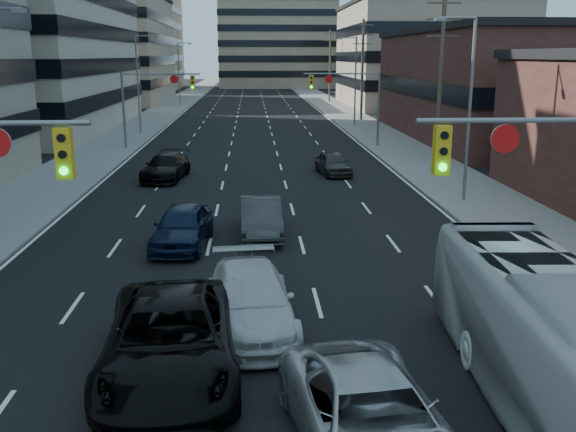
# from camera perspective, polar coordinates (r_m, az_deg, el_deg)

# --- Properties ---
(road_surface) EXTENTS (18.00, 300.00, 0.02)m
(road_surface) POSITION_cam_1_polar(r_m,az_deg,el_deg) (136.06, -3.26, 11.05)
(road_surface) COLOR black
(road_surface) RESTS_ON ground
(sidewalk_left) EXTENTS (5.00, 300.00, 0.15)m
(sidewalk_left) POSITION_cam_1_polar(r_m,az_deg,el_deg) (136.54, -8.18, 10.97)
(sidewalk_left) COLOR slate
(sidewalk_left) RESTS_ON ground
(sidewalk_right) EXTENTS (5.00, 300.00, 0.15)m
(sidewalk_right) POSITION_cam_1_polar(r_m,az_deg,el_deg) (136.55, 1.66, 11.10)
(sidewalk_right) COLOR slate
(sidewalk_right) RESTS_ON ground
(office_left_far) EXTENTS (20.00, 30.00, 16.00)m
(office_left_far) POSITION_cam_1_polar(r_m,az_deg,el_deg) (108.54, -16.47, 13.97)
(office_left_far) COLOR gray
(office_left_far) RESTS_ON ground
(storefront_right_mid) EXTENTS (20.00, 30.00, 9.00)m
(storefront_right_mid) POSITION_cam_1_polar(r_m,az_deg,el_deg) (60.91, 20.43, 10.70)
(storefront_right_mid) COLOR #472119
(storefront_right_mid) RESTS_ON ground
(office_right_far) EXTENTS (22.00, 28.00, 14.00)m
(office_right_far) POSITION_cam_1_polar(r_m,az_deg,el_deg) (97.17, 12.07, 13.68)
(office_right_far) COLOR gray
(office_right_far) RESTS_ON ground
(bg_block_left) EXTENTS (24.00, 24.00, 20.00)m
(bg_block_left) POSITION_cam_1_polar(r_m,az_deg,el_deg) (148.55, -14.56, 14.75)
(bg_block_left) COLOR #ADA089
(bg_block_left) RESTS_ON ground
(bg_block_right) EXTENTS (22.00, 22.00, 12.00)m
(bg_block_right) POSITION_cam_1_polar(r_m,az_deg,el_deg) (139.62, 10.33, 13.39)
(bg_block_right) COLOR gray
(bg_block_right) RESTS_ON ground
(signal_far_left) EXTENTS (6.09, 0.33, 6.00)m
(signal_far_left) POSITION_cam_1_polar(r_m,az_deg,el_deg) (51.52, -11.92, 10.58)
(signal_far_left) COLOR slate
(signal_far_left) RESTS_ON ground
(signal_far_right) EXTENTS (6.09, 0.33, 6.00)m
(signal_far_right) POSITION_cam_1_polar(r_m,az_deg,el_deg) (51.54, 5.54, 10.82)
(signal_far_right) COLOR slate
(signal_far_right) RESTS_ON ground
(utility_pole_block) EXTENTS (2.20, 0.28, 11.00)m
(utility_pole_block) POSITION_cam_1_polar(r_m,az_deg,el_deg) (43.66, 13.40, 11.87)
(utility_pole_block) COLOR #4C3D2D
(utility_pole_block) RESTS_ON ground
(utility_pole_midblock) EXTENTS (2.20, 0.28, 11.00)m
(utility_pole_midblock) POSITION_cam_1_polar(r_m,az_deg,el_deg) (72.93, 6.63, 12.89)
(utility_pole_midblock) COLOR #4C3D2D
(utility_pole_midblock) RESTS_ON ground
(utility_pole_distant) EXTENTS (2.20, 0.28, 11.00)m
(utility_pole_distant) POSITION_cam_1_polar(r_m,az_deg,el_deg) (102.62, 3.74, 13.28)
(utility_pole_distant) COLOR #4C3D2D
(utility_pole_distant) RESTS_ON ground
(streetlight_left_mid) EXTENTS (2.03, 0.22, 9.00)m
(streetlight_left_mid) POSITION_cam_1_polar(r_m,az_deg,el_deg) (61.77, -13.07, 11.76)
(streetlight_left_mid) COLOR slate
(streetlight_left_mid) RESTS_ON ground
(streetlight_left_far) EXTENTS (2.03, 0.22, 9.00)m
(streetlight_left_far) POSITION_cam_1_polar(r_m,az_deg,el_deg) (96.45, -9.57, 12.64)
(streetlight_left_far) COLOR slate
(streetlight_left_far) RESTS_ON ground
(streetlight_right_near) EXTENTS (2.03, 0.22, 9.00)m
(streetlight_right_near) POSITION_cam_1_polar(r_m,az_deg,el_deg) (32.66, 15.62, 9.83)
(streetlight_right_near) COLOR slate
(streetlight_right_near) RESTS_ON ground
(streetlight_right_far) EXTENTS (2.03, 0.22, 9.00)m
(streetlight_right_far) POSITION_cam_1_polar(r_m,az_deg,el_deg) (66.73, 5.89, 12.19)
(streetlight_right_far) COLOR slate
(streetlight_right_far) RESTS_ON ground
(black_pickup) EXTENTS (3.40, 6.69, 1.81)m
(black_pickup) POSITION_cam_1_polar(r_m,az_deg,el_deg) (15.09, -10.40, -10.77)
(black_pickup) COLOR black
(black_pickup) RESTS_ON ground
(white_van) EXTENTS (2.66, 5.63, 1.59)m
(white_van) POSITION_cam_1_polar(r_m,az_deg,el_deg) (17.42, -3.34, -7.46)
(white_van) COLOR silver
(white_van) RESTS_ON ground
(silver_suv) EXTENTS (3.30, 5.96, 1.58)m
(silver_suv) POSITION_cam_1_polar(r_m,az_deg,el_deg) (12.25, 7.42, -17.55)
(silver_suv) COLOR #AAA9AE
(silver_suv) RESTS_ON ground
(transit_bus) EXTENTS (3.03, 10.93, 3.01)m
(transit_bus) POSITION_cam_1_polar(r_m,az_deg,el_deg) (14.13, 23.06, -10.82)
(transit_bus) COLOR silver
(transit_bus) RESTS_ON ground
(sedan_blue) EXTENTS (2.36, 4.92, 1.62)m
(sedan_blue) POSITION_cam_1_polar(r_m,az_deg,el_deg) (24.93, -9.38, -0.92)
(sedan_blue) COLOR black
(sedan_blue) RESTS_ON ground
(sedan_grey_center) EXTENTS (1.72, 4.70, 1.54)m
(sedan_grey_center) POSITION_cam_1_polar(r_m,az_deg,el_deg) (26.14, -2.42, -0.14)
(sedan_grey_center) COLOR #303032
(sedan_grey_center) RESTS_ON ground
(sedan_black_far) EXTENTS (2.76, 5.47, 1.52)m
(sedan_black_far) POSITION_cam_1_polar(r_m,az_deg,el_deg) (38.80, -10.79, 4.31)
(sedan_black_far) COLOR black
(sedan_black_far) RESTS_ON ground
(sedan_grey_right) EXTENTS (2.20, 4.33, 1.41)m
(sedan_grey_right) POSITION_cam_1_polar(r_m,az_deg,el_deg) (39.83, 4.03, 4.69)
(sedan_grey_right) COLOR #313033
(sedan_grey_right) RESTS_ON ground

